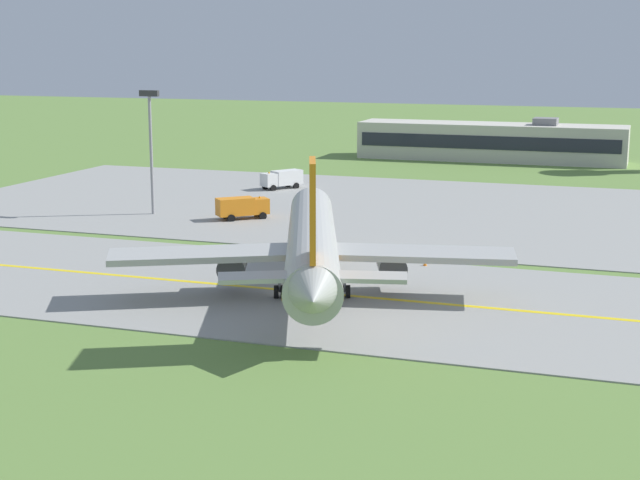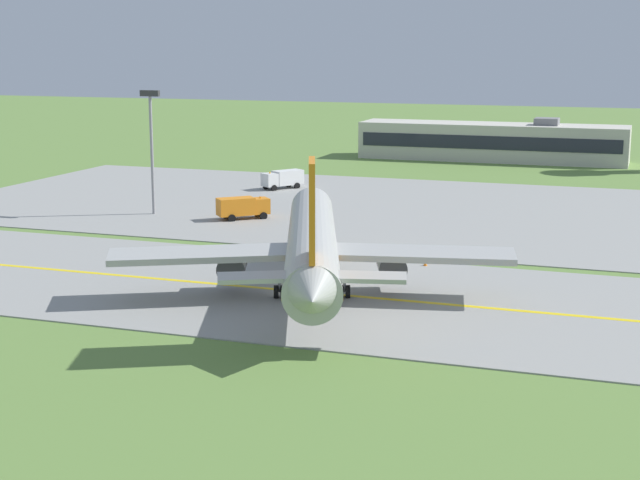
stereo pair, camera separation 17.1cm
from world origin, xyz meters
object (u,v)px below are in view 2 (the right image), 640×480
airplane_lead (312,244)px  service_truck_baggage (283,178)px  service_truck_fuel (243,207)px  apron_light_mast (151,136)px

airplane_lead → service_truck_baggage: bearing=113.7°
airplane_lead → service_truck_baggage: size_ratio=6.29×
airplane_lead → service_truck_baggage: (-23.29, 52.99, -2.60)m
service_truck_fuel → apron_light_mast: size_ratio=0.40×
airplane_lead → service_truck_baggage: airplane_lead is taller
apron_light_mast → service_truck_baggage: bearing=73.7°
airplane_lead → apron_light_mast: bearing=136.5°
service_truck_baggage → service_truck_fuel: (4.33, -23.79, 0.00)m
airplane_lead → apron_light_mast: size_ratio=2.61×
apron_light_mast → service_truck_fuel: bearing=1.8°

